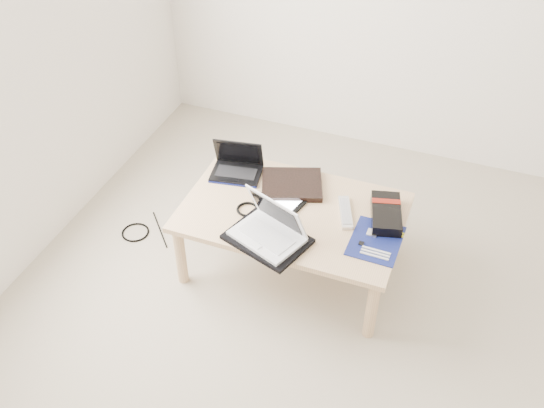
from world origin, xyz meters
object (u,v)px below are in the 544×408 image
at_px(gpu_box, 386,214).
at_px(white_laptop, 270,228).
at_px(coffee_table, 293,217).
at_px(netbook, 237,167).

bearing_deg(gpu_box, white_laptop, -145.38).
height_order(coffee_table, netbook, netbook).
relative_size(coffee_table, gpu_box, 3.56).
relative_size(netbook, gpu_box, 0.94).
relative_size(coffee_table, white_laptop, 2.89).
xyz_separation_m(coffee_table, netbook, (-0.38, 0.19, 0.09)).
xyz_separation_m(white_laptop, gpu_box, (0.48, 0.33, -0.04)).
height_order(netbook, gpu_box, netbook).
height_order(coffee_table, white_laptop, white_laptop).
bearing_deg(netbook, white_laptop, -50.16).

